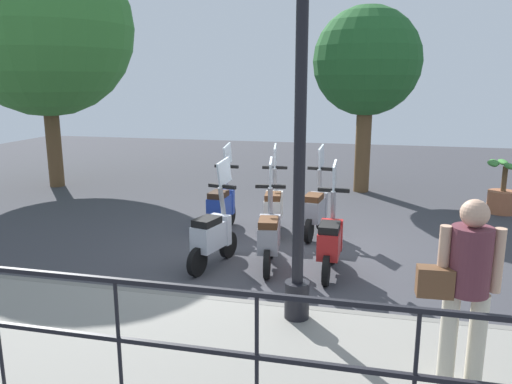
# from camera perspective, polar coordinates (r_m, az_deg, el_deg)

# --- Properties ---
(ground_plane) EXTENTS (28.00, 28.00, 0.00)m
(ground_plane) POSITION_cam_1_polar(r_m,az_deg,el_deg) (7.85, 3.25, -6.92)
(ground_plane) COLOR #38383D
(promenade_walkway) EXTENTS (2.20, 20.00, 0.15)m
(promenade_walkway) POSITION_cam_1_polar(r_m,az_deg,el_deg) (5.02, -3.32, -17.96)
(promenade_walkway) COLOR gray
(promenade_walkway) RESTS_ON ground_plane
(fence_railing) EXTENTS (0.04, 16.03, 1.07)m
(fence_railing) POSITION_cam_1_polar(r_m,az_deg,el_deg) (3.76, -8.15, -15.10)
(fence_railing) COLOR black
(fence_railing) RESTS_ON promenade_walkway
(lamp_post_near) EXTENTS (0.26, 0.90, 4.34)m
(lamp_post_near) POSITION_cam_1_polar(r_m,az_deg,el_deg) (4.97, 5.05, 6.19)
(lamp_post_near) COLOR black
(lamp_post_near) RESTS_ON promenade_walkway
(pedestrian_with_bag) EXTENTS (0.33, 0.65, 1.59)m
(pedestrian_with_bag) POSITION_cam_1_polar(r_m,az_deg,el_deg) (4.34, 22.83, -9.31)
(pedestrian_with_bag) COLOR beige
(pedestrian_with_bag) RESTS_ON promenade_walkway
(tree_large) EXTENTS (4.23, 4.23, 5.98)m
(tree_large) POSITION_cam_1_polar(r_m,az_deg,el_deg) (13.44, -23.13, 16.94)
(tree_large) COLOR brown
(tree_large) RESTS_ON ground_plane
(tree_distant) EXTENTS (2.48, 2.48, 4.29)m
(tree_distant) POSITION_cam_1_polar(r_m,az_deg,el_deg) (12.06, 12.55, 14.23)
(tree_distant) COLOR brown
(tree_distant) RESTS_ON ground_plane
(potted_palm) EXTENTS (1.06, 0.66, 1.05)m
(potted_palm) POSITION_cam_1_polar(r_m,az_deg,el_deg) (11.18, 26.39, 0.07)
(potted_palm) COLOR #9E5B3D
(potted_palm) RESTS_ON ground_plane
(scooter_near_0) EXTENTS (1.23, 0.44, 1.54)m
(scooter_near_0) POSITION_cam_1_polar(r_m,az_deg,el_deg) (6.93, 8.47, -5.50)
(scooter_near_0) COLOR black
(scooter_near_0) RESTS_ON ground_plane
(scooter_near_1) EXTENTS (1.23, 0.45, 1.54)m
(scooter_near_1) POSITION_cam_1_polar(r_m,az_deg,el_deg) (7.09, 1.50, -4.94)
(scooter_near_1) COLOR black
(scooter_near_1) RESTS_ON ground_plane
(scooter_near_2) EXTENTS (1.21, 0.52, 1.54)m
(scooter_near_2) POSITION_cam_1_polar(r_m,az_deg,el_deg) (7.15, -4.97, -4.84)
(scooter_near_2) COLOR black
(scooter_near_2) RESTS_ON ground_plane
(scooter_far_0) EXTENTS (1.23, 0.45, 1.54)m
(scooter_far_0) POSITION_cam_1_polar(r_m,az_deg,el_deg) (8.58, 6.80, -1.90)
(scooter_far_0) COLOR black
(scooter_far_0) RESTS_ON ground_plane
(scooter_far_1) EXTENTS (1.23, 0.44, 1.54)m
(scooter_far_1) POSITION_cam_1_polar(r_m,az_deg,el_deg) (8.62, 2.01, -1.75)
(scooter_far_1) COLOR black
(scooter_far_1) RESTS_ON ground_plane
(scooter_far_2) EXTENTS (1.23, 0.44, 1.54)m
(scooter_far_2) POSITION_cam_1_polar(r_m,az_deg,el_deg) (8.77, -3.96, -1.52)
(scooter_far_2) COLOR black
(scooter_far_2) RESTS_ON ground_plane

